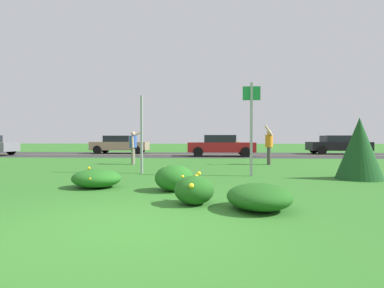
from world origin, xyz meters
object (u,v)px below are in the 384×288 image
at_px(sign_post_by_roadside, 251,120).
at_px(sign_post_near_path, 142,135).
at_px(person_thrower_blue_shirt, 133,145).
at_px(person_catcher_orange_shirt, 269,144).
at_px(car_tan_center_left, 120,144).
at_px(frisbee_orange, 238,142).
at_px(car_red_center_right, 221,145).
at_px(car_black_rightmost, 338,145).

bearing_deg(sign_post_by_roadside, sign_post_near_path, 171.74).
bearing_deg(person_thrower_blue_shirt, person_catcher_orange_shirt, 2.19).
height_order(sign_post_by_roadside, car_tan_center_left, sign_post_by_roadside).
height_order(sign_post_near_path, frisbee_orange, sign_post_near_path).
xyz_separation_m(car_red_center_right, car_black_rightmost, (9.20, 3.41, 0.00)).
relative_size(sign_post_by_roadside, person_catcher_orange_shirt, 1.65).
relative_size(sign_post_near_path, person_thrower_blue_shirt, 1.74).
bearing_deg(car_tan_center_left, frisbee_orange, -49.35).
height_order(car_tan_center_left, car_black_rightmost, same).
bearing_deg(car_red_center_right, car_black_rightmost, 20.31).
bearing_deg(sign_post_by_roadside, car_tan_center_left, 121.22).
relative_size(person_catcher_orange_shirt, car_tan_center_left, 0.41).
xyz_separation_m(car_tan_center_left, car_red_center_right, (8.10, -3.41, 0.00)).
distance_m(sign_post_near_path, car_red_center_right, 10.86).
relative_size(person_thrower_blue_shirt, car_red_center_right, 0.34).
distance_m(person_thrower_blue_shirt, person_catcher_orange_shirt, 6.31).
relative_size(person_thrower_blue_shirt, car_tan_center_left, 0.34).
distance_m(person_catcher_orange_shirt, car_black_rightmost, 12.30).
distance_m(sign_post_by_roadside, person_thrower_blue_shirt, 6.48).
relative_size(frisbee_orange, car_black_rightmost, 0.05).
height_order(sign_post_near_path, sign_post_by_roadside, sign_post_by_roadside).
xyz_separation_m(frisbee_orange, car_red_center_right, (-0.55, 6.66, -0.31)).
bearing_deg(sign_post_near_path, person_thrower_blue_shirt, 108.90).
bearing_deg(car_red_center_right, sign_post_by_roadside, -86.90).
relative_size(frisbee_orange, car_tan_center_left, 0.05).
height_order(car_red_center_right, car_black_rightmost, same).
distance_m(person_thrower_blue_shirt, car_black_rightmost, 16.94).
xyz_separation_m(sign_post_near_path, car_black_rightmost, (12.29, 13.80, -0.60)).
relative_size(sign_post_near_path, car_black_rightmost, 0.60).
distance_m(person_catcher_orange_shirt, frisbee_orange, 1.45).
height_order(sign_post_by_roadside, car_red_center_right, sign_post_by_roadside).
bearing_deg(car_black_rightmost, person_catcher_orange_shirt, -125.89).
distance_m(sign_post_near_path, frisbee_orange, 5.22).
distance_m(person_catcher_orange_shirt, car_red_center_right, 6.86).
relative_size(car_tan_center_left, car_black_rightmost, 1.00).
bearing_deg(person_thrower_blue_shirt, frisbee_orange, 1.67).
relative_size(car_tan_center_left, car_red_center_right, 1.00).
bearing_deg(person_thrower_blue_shirt, car_red_center_right, 57.57).
xyz_separation_m(person_thrower_blue_shirt, car_red_center_right, (4.32, 6.80, -0.18)).
distance_m(person_catcher_orange_shirt, car_tan_center_left, 14.18).
bearing_deg(car_red_center_right, frisbee_orange, -85.30).
xyz_separation_m(sign_post_near_path, car_red_center_right, (3.09, 10.39, -0.60)).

